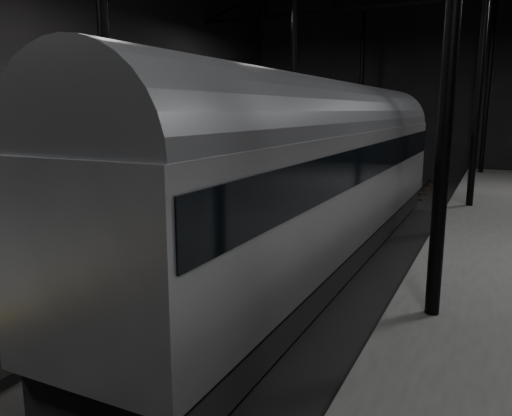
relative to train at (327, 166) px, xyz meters
The scene contains 6 objects.
ground 3.31m from the train, 89.99° to the right, with size 44.00×44.00×0.00m, color black.
platform_left 8.02m from the train, behind, with size 9.00×43.80×1.00m, color #50504E.
tactile_strip 4.05m from the train, 158.91° to the right, with size 0.50×43.80×0.01m, color olive.
track 3.25m from the train, 89.99° to the right, with size 2.40×43.00×0.24m.
train is the anchor object (origin of this frame).
woman 5.27m from the train, 138.10° to the right, with size 0.55×0.36×1.50m, color #927159.
Camera 1 is at (4.67, -13.34, 4.73)m, focal length 35.00 mm.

